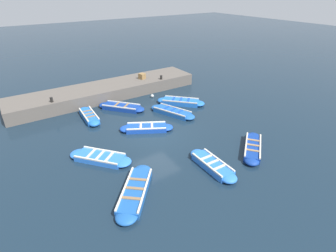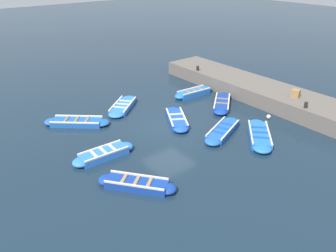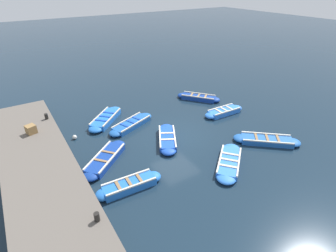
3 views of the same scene
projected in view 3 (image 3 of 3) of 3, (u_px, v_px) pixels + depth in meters
name	position (u px, v px, depth m)	size (l,w,h in m)	color
ground_plane	(176.00, 136.00, 16.07)	(120.00, 120.00, 0.00)	#162838
boat_tucked	(131.00, 124.00, 17.02)	(3.68, 2.13, 0.39)	#1E59AD
boat_far_corner	(229.00, 162.00, 13.52)	(3.31, 2.98, 0.35)	blue
boat_stern_in	(106.00, 119.00, 17.64)	(3.35, 3.24, 0.41)	blue
boat_inner_gap	(105.00, 159.00, 13.73)	(3.33, 2.99, 0.40)	navy
boat_outer_left	(224.00, 112.00, 18.58)	(3.19, 0.94, 0.41)	blue
boat_drifting	(267.00, 140.00, 15.33)	(3.47, 3.19, 0.38)	#1E59AD
boat_mid_row	(167.00, 138.00, 15.51)	(2.43, 3.38, 0.37)	#1947B7
boat_end_of_row	(129.00, 185.00, 11.96)	(3.21, 0.93, 0.44)	blue
boat_alongside	(198.00, 97.00, 20.79)	(2.73, 3.16, 0.40)	navy
quay_wall	(41.00, 173.00, 12.26)	(3.14, 15.35, 0.97)	#605951
bollard_north	(97.00, 217.00, 9.17)	(0.20, 0.20, 0.35)	black
bollard_mid_north	(46.00, 116.00, 15.84)	(0.20, 0.20, 0.35)	black
wooden_crate	(31.00, 129.00, 14.36)	(0.48, 0.48, 0.48)	olive
buoy_orange_near	(75.00, 137.00, 15.69)	(0.26, 0.26, 0.26)	silver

